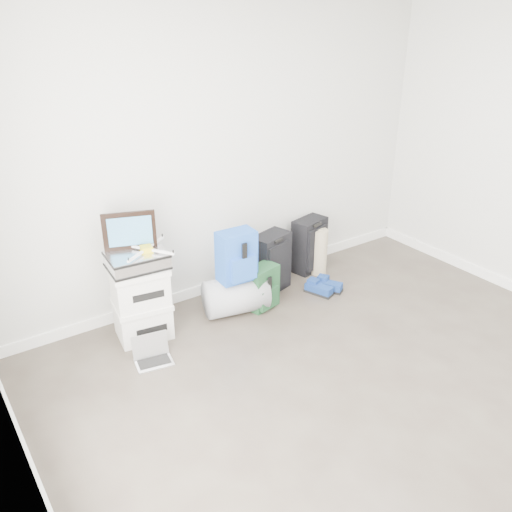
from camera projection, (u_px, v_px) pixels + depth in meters
ground at (428, 434)px, 3.58m from camera, size 5.00×5.00×0.00m
room_envelope at (470, 183)px, 2.85m from camera, size 4.52×5.02×2.71m
boxes_stack at (141, 302)px, 4.49m from camera, size 0.50×0.42×0.64m
briefcase at (137, 260)px, 4.33m from camera, size 0.48×0.37×0.13m
painting at (129, 231)px, 4.30m from camera, size 0.40×0.17×0.31m
drone at (146, 249)px, 4.32m from camera, size 0.44×0.44×0.05m
duffel_bag at (236, 295)px, 4.90m from camera, size 0.62×0.46×0.35m
blue_backpack at (237, 257)px, 4.71m from camera, size 0.34×0.25×0.46m
large_suitcase at (271, 263)px, 5.23m from camera, size 0.42×0.33×0.59m
green_backpack at (263, 288)px, 4.97m from camera, size 0.33×0.27×0.41m
carry_on at (309, 245)px, 5.63m from camera, size 0.40×0.31×0.57m
shoes at (324, 288)px, 5.29m from camera, size 0.34×0.30×0.09m
rolled_rug at (319, 252)px, 5.57m from camera, size 0.16×0.16×0.49m
laptop at (152, 355)px, 4.28m from camera, size 0.32×0.25×0.20m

